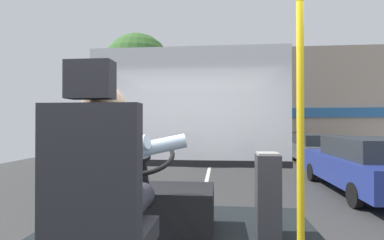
{
  "coord_description": "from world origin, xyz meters",
  "views": [
    {
      "loc": [
        0.39,
        -1.85,
        1.76
      ],
      "look_at": [
        0.06,
        1.6,
        1.8
      ],
      "focal_mm": 26.63,
      "sensor_mm": 36.0,
      "label": 1
    }
  ],
  "objects_px": {
    "parked_car_charcoal": "(315,148)",
    "steering_console": "(154,206)",
    "parked_car_red": "(267,136)",
    "bus_driver": "(108,175)",
    "parked_car_white": "(282,141)",
    "driver_seat": "(99,214)",
    "handrail_pole": "(300,129)",
    "fare_box": "(268,194)",
    "parked_car_blue": "(366,165)"
  },
  "relations": [
    {
      "from": "parked_car_charcoal",
      "to": "steering_console",
      "type": "bearing_deg",
      "value": -114.77
    },
    {
      "from": "parked_car_red",
      "to": "bus_driver",
      "type": "bearing_deg",
      "value": -101.34
    },
    {
      "from": "steering_console",
      "to": "parked_car_white",
      "type": "height_order",
      "value": "steering_console"
    },
    {
      "from": "driver_seat",
      "to": "handrail_pole",
      "type": "distance_m",
      "value": 1.23
    },
    {
      "from": "fare_box",
      "to": "parked_car_white",
      "type": "relative_size",
      "value": 0.17
    },
    {
      "from": "bus_driver",
      "to": "steering_console",
      "type": "height_order",
      "value": "bus_driver"
    },
    {
      "from": "handrail_pole",
      "to": "parked_car_white",
      "type": "distance_m",
      "value": 16.8
    },
    {
      "from": "parked_car_charcoal",
      "to": "fare_box",
      "type": "bearing_deg",
      "value": -109.84
    },
    {
      "from": "bus_driver",
      "to": "handrail_pole",
      "type": "height_order",
      "value": "handrail_pole"
    },
    {
      "from": "driver_seat",
      "to": "bus_driver",
      "type": "bearing_deg",
      "value": 90.0
    },
    {
      "from": "bus_driver",
      "to": "parked_car_red",
      "type": "height_order",
      "value": "bus_driver"
    },
    {
      "from": "parked_car_red",
      "to": "parked_car_charcoal",
      "type": "bearing_deg",
      "value": -88.63
    },
    {
      "from": "steering_console",
      "to": "parked_car_charcoal",
      "type": "bearing_deg",
      "value": 65.23
    },
    {
      "from": "parked_car_charcoal",
      "to": "parked_car_white",
      "type": "relative_size",
      "value": 0.97
    },
    {
      "from": "parked_car_white",
      "to": "fare_box",
      "type": "bearing_deg",
      "value": -102.54
    },
    {
      "from": "fare_box",
      "to": "parked_car_blue",
      "type": "xyz_separation_m",
      "value": [
        3.23,
        4.9,
        -0.41
      ]
    },
    {
      "from": "handrail_pole",
      "to": "fare_box",
      "type": "relative_size",
      "value": 2.62
    },
    {
      "from": "handrail_pole",
      "to": "parked_car_blue",
      "type": "relative_size",
      "value": 0.44
    },
    {
      "from": "fare_box",
      "to": "parked_car_red",
      "type": "xyz_separation_m",
      "value": [
        3.48,
        21.44,
        -0.42
      ]
    },
    {
      "from": "fare_box",
      "to": "parked_car_red",
      "type": "bearing_deg",
      "value": 80.78
    },
    {
      "from": "parked_car_charcoal",
      "to": "handrail_pole",
      "type": "bearing_deg",
      "value": -108.21
    },
    {
      "from": "fare_box",
      "to": "parked_car_charcoal",
      "type": "bearing_deg",
      "value": 70.16
    },
    {
      "from": "parked_car_blue",
      "to": "parked_car_red",
      "type": "bearing_deg",
      "value": 89.12
    },
    {
      "from": "fare_box",
      "to": "parked_car_blue",
      "type": "relative_size",
      "value": 0.17
    },
    {
      "from": "handrail_pole",
      "to": "parked_car_charcoal",
      "type": "height_order",
      "value": "handrail_pole"
    },
    {
      "from": "fare_box",
      "to": "handrail_pole",
      "type": "bearing_deg",
      "value": -86.07
    },
    {
      "from": "parked_car_white",
      "to": "parked_car_blue",
      "type": "bearing_deg",
      "value": -91.28
    },
    {
      "from": "steering_console",
      "to": "parked_car_charcoal",
      "type": "xyz_separation_m",
      "value": [
        4.78,
        10.37,
        -0.33
      ]
    },
    {
      "from": "steering_console",
      "to": "parked_car_red",
      "type": "height_order",
      "value": "steering_console"
    },
    {
      "from": "handrail_pole",
      "to": "fare_box",
      "type": "xyz_separation_m",
      "value": [
        -0.06,
        0.83,
        -0.6
      ]
    },
    {
      "from": "fare_box",
      "to": "parked_car_blue",
      "type": "height_order",
      "value": "fare_box"
    },
    {
      "from": "driver_seat",
      "to": "parked_car_blue",
      "type": "height_order",
      "value": "driver_seat"
    },
    {
      "from": "bus_driver",
      "to": "parked_car_blue",
      "type": "height_order",
      "value": "bus_driver"
    },
    {
      "from": "bus_driver",
      "to": "parked_car_white",
      "type": "height_order",
      "value": "bus_driver"
    },
    {
      "from": "bus_driver",
      "to": "driver_seat",
      "type": "bearing_deg",
      "value": -90.0
    },
    {
      "from": "bus_driver",
      "to": "fare_box",
      "type": "xyz_separation_m",
      "value": [
        1.04,
        1.09,
        -0.35
      ]
    },
    {
      "from": "bus_driver",
      "to": "steering_console",
      "type": "bearing_deg",
      "value": 90.0
    },
    {
      "from": "fare_box",
      "to": "parked_car_white",
      "type": "bearing_deg",
      "value": 77.46
    },
    {
      "from": "driver_seat",
      "to": "fare_box",
      "type": "xyz_separation_m",
      "value": [
        1.04,
        1.22,
        -0.18
      ]
    },
    {
      "from": "fare_box",
      "to": "parked_car_blue",
      "type": "distance_m",
      "value": 5.88
    },
    {
      "from": "steering_console",
      "to": "parked_car_white",
      "type": "bearing_deg",
      "value": 73.87
    },
    {
      "from": "parked_car_charcoal",
      "to": "parked_car_red",
      "type": "relative_size",
      "value": 1.06
    },
    {
      "from": "driver_seat",
      "to": "parked_car_white",
      "type": "relative_size",
      "value": 0.3
    },
    {
      "from": "steering_console",
      "to": "parked_car_red",
      "type": "relative_size",
      "value": 0.27
    },
    {
      "from": "parked_car_charcoal",
      "to": "bus_driver",
      "type": "bearing_deg",
      "value": -112.63
    },
    {
      "from": "driver_seat",
      "to": "parked_car_white",
      "type": "xyz_separation_m",
      "value": [
        4.5,
        16.8,
        -0.66
      ]
    },
    {
      "from": "parked_car_blue",
      "to": "parked_car_charcoal",
      "type": "distance_m",
      "value": 5.5
    },
    {
      "from": "parked_car_white",
      "to": "parked_car_red",
      "type": "height_order",
      "value": "parked_car_red"
    },
    {
      "from": "fare_box",
      "to": "parked_car_charcoal",
      "type": "xyz_separation_m",
      "value": [
        3.75,
        10.38,
        -0.48
      ]
    },
    {
      "from": "bus_driver",
      "to": "steering_console",
      "type": "distance_m",
      "value": 1.21
    }
  ]
}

